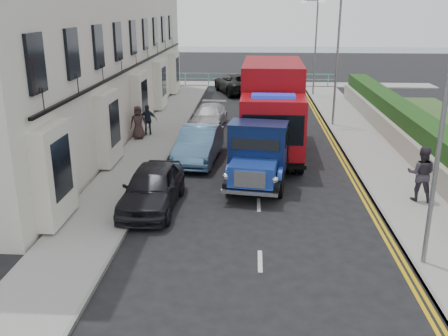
# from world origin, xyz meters

# --- Properties ---
(ground) EXTENTS (120.00, 120.00, 0.00)m
(ground) POSITION_xyz_m (0.00, 0.00, 0.00)
(ground) COLOR black
(ground) RESTS_ON ground
(pavement_west) EXTENTS (2.40, 38.00, 0.12)m
(pavement_west) POSITION_xyz_m (-5.20, 9.00, 0.06)
(pavement_west) COLOR gray
(pavement_west) RESTS_ON ground
(pavement_east) EXTENTS (2.60, 38.00, 0.12)m
(pavement_east) POSITION_xyz_m (5.30, 9.00, 0.06)
(pavement_east) COLOR gray
(pavement_east) RESTS_ON ground
(promenade) EXTENTS (30.00, 2.50, 0.12)m
(promenade) POSITION_xyz_m (0.00, 29.00, 0.06)
(promenade) COLOR gray
(promenade) RESTS_ON ground
(sea_plane) EXTENTS (120.00, 120.00, 0.00)m
(sea_plane) POSITION_xyz_m (0.00, 60.00, 0.00)
(sea_plane) COLOR #4F606C
(sea_plane) RESTS_ON ground
(garden_east) EXTENTS (1.45, 28.00, 1.75)m
(garden_east) POSITION_xyz_m (7.21, 9.00, 0.90)
(garden_east) COLOR #B2AD9E
(garden_east) RESTS_ON ground
(seafront_railing) EXTENTS (13.00, 0.08, 1.11)m
(seafront_railing) POSITION_xyz_m (0.00, 28.20, 0.58)
(seafront_railing) COLOR #59B2A5
(seafront_railing) RESTS_ON ground
(lamp_near) EXTENTS (1.23, 0.18, 7.00)m
(lamp_near) POSITION_xyz_m (4.18, -2.00, 4.00)
(lamp_near) COLOR slate
(lamp_near) RESTS_ON ground
(lamp_mid) EXTENTS (1.23, 0.18, 7.00)m
(lamp_mid) POSITION_xyz_m (4.18, 14.00, 4.00)
(lamp_mid) COLOR slate
(lamp_mid) RESTS_ON ground
(lamp_far) EXTENTS (1.23, 0.18, 7.00)m
(lamp_far) POSITION_xyz_m (4.18, 24.00, 4.00)
(lamp_far) COLOR slate
(lamp_far) RESTS_ON ground
(bedford_lorry) EXTENTS (2.79, 5.48, 2.49)m
(bedford_lorry) POSITION_xyz_m (-0.03, 3.78, 1.15)
(bedford_lorry) COLOR black
(bedford_lorry) RESTS_ON ground
(red_lorry) EXTENTS (2.83, 7.87, 4.09)m
(red_lorry) POSITION_xyz_m (0.62, 8.65, 2.18)
(red_lorry) COLOR black
(red_lorry) RESTS_ON ground
(parked_car_front) EXTENTS (1.86, 4.37, 1.47)m
(parked_car_front) POSITION_xyz_m (-3.60, 1.55, 0.74)
(parked_car_front) COLOR black
(parked_car_front) RESTS_ON ground
(parked_car_mid) EXTENTS (1.95, 4.66, 1.50)m
(parked_car_mid) POSITION_xyz_m (-2.60, 7.00, 0.75)
(parked_car_mid) COLOR #5180AD
(parked_car_mid) RESTS_ON ground
(parked_car_rear) EXTENTS (2.08, 4.34, 1.22)m
(parked_car_rear) POSITION_xyz_m (-2.72, 13.50, 0.61)
(parked_car_rear) COLOR #B4B4B9
(parked_car_rear) RESTS_ON ground
(seafront_car_left) EXTENTS (4.19, 6.07, 1.54)m
(seafront_car_left) POSITION_xyz_m (-1.52, 24.89, 0.77)
(seafront_car_left) COLOR black
(seafront_car_left) RESTS_ON ground
(seafront_car_right) EXTENTS (2.41, 4.93, 1.62)m
(seafront_car_right) POSITION_xyz_m (0.73, 23.69, 0.81)
(seafront_car_right) COLOR #A3A3A8
(seafront_car_right) RESTS_ON ground
(pedestrian_east_far) EXTENTS (1.12, 0.98, 1.93)m
(pedestrian_east_far) POSITION_xyz_m (5.54, 2.48, 1.08)
(pedestrian_east_far) COLOR #37303B
(pedestrian_east_far) RESTS_ON pavement_east
(pedestrian_west_near) EXTENTS (0.97, 0.54, 1.57)m
(pedestrian_west_near) POSITION_xyz_m (-5.68, 11.04, 0.90)
(pedestrian_west_near) COLOR #1C2732
(pedestrian_west_near) RESTS_ON pavement_west
(pedestrian_west_far) EXTENTS (0.93, 0.74, 1.67)m
(pedestrian_west_far) POSITION_xyz_m (-6.00, 10.20, 0.95)
(pedestrian_west_far) COLOR #362827
(pedestrian_west_far) RESTS_ON pavement_west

